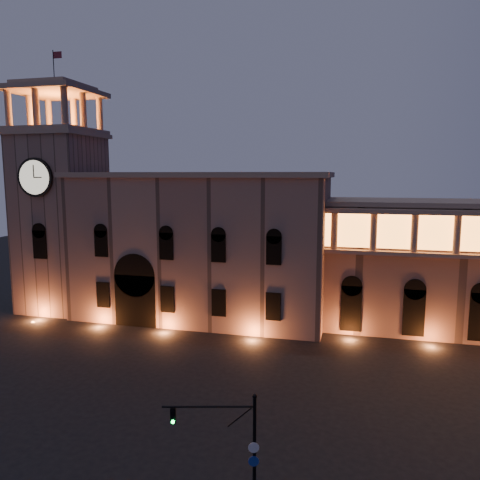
{
  "coord_description": "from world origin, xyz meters",
  "views": [
    {
      "loc": [
        16.24,
        -31.41,
        17.38
      ],
      "look_at": [
        4.36,
        16.0,
        10.48
      ],
      "focal_mm": 35.0,
      "sensor_mm": 36.0,
      "label": 1
    }
  ],
  "objects": [
    {
      "name": "government_building",
      "position": [
        -2.08,
        21.93,
        8.77
      ],
      "size": [
        30.8,
        12.8,
        17.6
      ],
      "color": "#8D6A5C",
      "rests_on": "ground"
    },
    {
      "name": "clock_tower",
      "position": [
        -20.5,
        20.98,
        12.5
      ],
      "size": [
        9.8,
        9.8,
        32.4
      ],
      "color": "#8D6A5C",
      "rests_on": "ground"
    },
    {
      "name": "ground",
      "position": [
        0.0,
        0.0,
        0.0
      ],
      "size": [
        160.0,
        160.0,
        0.0
      ],
      "primitive_type": "plane",
      "color": "black",
      "rests_on": "ground"
    },
    {
      "name": "traffic_light",
      "position": [
        10.87,
        -10.35,
        3.5
      ],
      "size": [
        4.73,
        1.45,
        6.66
      ],
      "rotation": [
        0.0,
        0.0,
        0.25
      ],
      "color": "black",
      "rests_on": "ground"
    }
  ]
}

